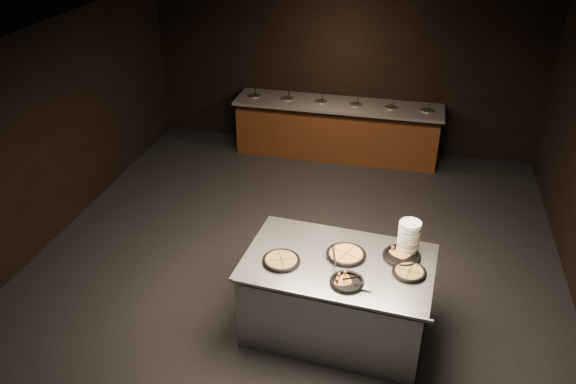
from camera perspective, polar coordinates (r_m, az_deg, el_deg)
name	(u,v)px	position (r m, az deg, el deg)	size (l,w,h in m)	color
room	(293,173)	(6.73, 0.51, 1.98)	(7.02, 8.02, 2.92)	black
salad_bar	(337,133)	(10.33, 4.95, 6.02)	(3.70, 0.83, 1.18)	#513113
serving_counter	(337,297)	(6.39, 4.95, -10.62)	(2.10, 1.42, 0.97)	silver
plate_stack	(409,236)	(6.26, 12.20, -4.43)	(0.24, 0.24, 0.35)	silver
pan_veggie_whole	(281,260)	(6.03, -0.69, -6.94)	(0.41, 0.41, 0.04)	black
pan_cheese_whole	(346,254)	(6.15, 5.91, -6.29)	(0.44, 0.44, 0.04)	black
pan_cheese_slices_a	(402,256)	(6.22, 11.48, -6.35)	(0.41, 0.41, 0.04)	black
pan_cheese_slices_b	(347,282)	(5.78, 6.01, -9.05)	(0.36, 0.36, 0.04)	black
pan_veggie_slices	(409,272)	(6.00, 12.22, -7.92)	(0.36, 0.36, 0.04)	black
server_left	(333,256)	(6.01, 4.57, -6.48)	(0.20, 0.32, 0.17)	silver
server_right	(356,281)	(5.71, 6.95, -8.94)	(0.31, 0.10, 0.15)	silver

